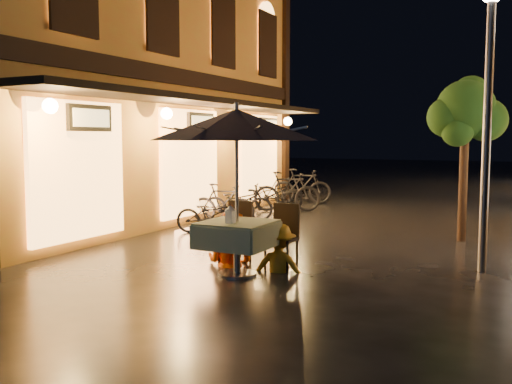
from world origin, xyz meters
The scene contains 17 objects.
ground centered at (0.00, 0.00, 0.00)m, with size 90.00×90.00×0.00m, color black.
west_building centered at (-5.72, 4.00, 3.71)m, with size 5.90×11.40×7.40m.
street_tree centered at (2.41, 4.51, 2.42)m, with size 1.43×1.20×3.15m.
streetlamp_near centered at (3.00, 2.00, 2.92)m, with size 0.36×0.36×4.23m.
cafe_table centered at (-0.11, 0.14, 0.59)m, with size 0.99×0.99×0.78m.
patio_umbrella centered at (-0.11, 0.14, 2.15)m, with size 2.43×2.43×2.46m.
cafe_chair_left centered at (-0.51, 0.88, 0.54)m, with size 0.42×0.42×0.97m.
cafe_chair_right centered at (0.29, 0.88, 0.54)m, with size 0.42×0.42×0.97m.
table_lantern centered at (-0.11, -0.05, 0.92)m, with size 0.16×0.16×0.25m.
person_orange centered at (-0.56, 0.73, 0.82)m, with size 0.79×0.62×1.63m, color #E04E01.
person_yellow centered at (0.32, 0.66, 0.68)m, with size 0.88×0.51×1.36m, color orange.
bicycle_0 centered at (-2.29, 3.03, 0.40)m, with size 0.53×1.51×0.79m, color black.
bicycle_1 centered at (-2.81, 4.39, 0.46)m, with size 0.43×1.53×0.92m, color black.
bicycle_2 centered at (-2.72, 4.94, 0.44)m, with size 0.58×1.67×0.88m, color black.
bicycle_3 centered at (-2.36, 7.02, 0.54)m, with size 0.50×1.78×1.07m, color black.
bicycle_4 centered at (-2.81, 7.01, 0.45)m, with size 0.60×1.72×0.90m, color black.
bicycle_5 centered at (-2.67, 8.80, 0.53)m, with size 0.50×1.76×1.06m, color black.
Camera 1 is at (3.76, -6.90, 1.96)m, focal length 40.00 mm.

